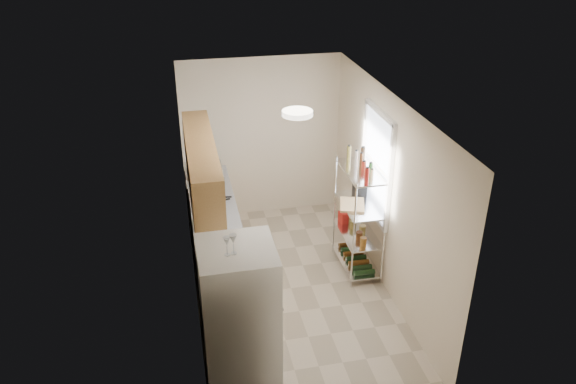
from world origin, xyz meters
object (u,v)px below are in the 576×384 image
rice_cooker (209,217)px  cutting_board (352,205)px  espresso_machine (360,185)px  refrigerator (240,324)px  frying_pan_large (210,203)px

rice_cooker → cutting_board: bearing=-2.9°
cutting_board → espresso_machine: size_ratio=1.48×
rice_cooker → cutting_board: rice_cooker is taller
rice_cooker → cutting_board: (1.90, -0.10, 0.02)m
rice_cooker → cutting_board: 1.90m
cutting_board → espresso_machine: (0.20, 0.31, 0.12)m
refrigerator → espresso_machine: refrigerator is taller
espresso_machine → refrigerator: bearing=-126.2°
refrigerator → cutting_board: bearing=47.0°
frying_pan_large → espresso_machine: bearing=-23.1°
refrigerator → frying_pan_large: refrigerator is taller
refrigerator → espresso_machine: (1.97, 2.20, 0.27)m
frying_pan_large → cutting_board: size_ratio=0.65×
rice_cooker → espresso_machine: 2.12m
rice_cooker → cutting_board: size_ratio=0.64×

